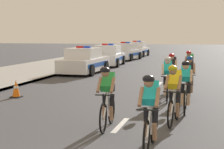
{
  "coord_description": "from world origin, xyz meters",
  "views": [
    {
      "loc": [
        2.05,
        -3.76,
        2.29
      ],
      "look_at": [
        -0.62,
        6.96,
        1.1
      ],
      "focal_mm": 60.84,
      "sensor_mm": 36.0,
      "label": 1
    }
  ],
  "objects_px": {
    "cyclist_lead": "(150,111)",
    "cyclist_third": "(174,94)",
    "cyclist_fourth": "(186,86)",
    "police_car_second": "(108,56)",
    "cyclist_second": "(107,97)",
    "cyclist_sixth": "(189,76)",
    "cyclist_fifth": "(168,78)",
    "police_car_third": "(126,52)",
    "traffic_cone_near": "(16,89)",
    "cyclist_seventh": "(172,72)",
    "police_car_nearest": "(84,62)",
    "police_car_furthest": "(137,50)",
    "cyclist_eighth": "(189,67)"
  },
  "relations": [
    {
      "from": "cyclist_lead",
      "to": "cyclist_third",
      "type": "relative_size",
      "value": 1.0
    },
    {
      "from": "cyclist_fourth",
      "to": "police_car_second",
      "type": "height_order",
      "value": "police_car_second"
    },
    {
      "from": "cyclist_second",
      "to": "cyclist_sixth",
      "type": "height_order",
      "value": "same"
    },
    {
      "from": "cyclist_fifth",
      "to": "cyclist_second",
      "type": "bearing_deg",
      "value": -103.85
    },
    {
      "from": "police_car_third",
      "to": "traffic_cone_near",
      "type": "xyz_separation_m",
      "value": [
        0.22,
        -20.25,
        -0.37
      ]
    },
    {
      "from": "cyclist_second",
      "to": "cyclist_seventh",
      "type": "relative_size",
      "value": 1.0
    },
    {
      "from": "cyclist_lead",
      "to": "cyclist_second",
      "type": "xyz_separation_m",
      "value": [
        -1.25,
        1.46,
        0.0
      ]
    },
    {
      "from": "cyclist_fifth",
      "to": "police_car_second",
      "type": "relative_size",
      "value": 0.38
    },
    {
      "from": "cyclist_lead",
      "to": "police_car_nearest",
      "type": "bearing_deg",
      "value": 113.11
    },
    {
      "from": "police_car_furthest",
      "to": "cyclist_lead",
      "type": "bearing_deg",
      "value": -79.35
    },
    {
      "from": "cyclist_seventh",
      "to": "police_car_furthest",
      "type": "height_order",
      "value": "police_car_furthest"
    },
    {
      "from": "cyclist_third",
      "to": "police_car_furthest",
      "type": "xyz_separation_m",
      "value": [
        -6.09,
        28.63,
        -0.11
      ]
    },
    {
      "from": "cyclist_second",
      "to": "police_car_furthest",
      "type": "height_order",
      "value": "police_car_furthest"
    },
    {
      "from": "cyclist_fourth",
      "to": "cyclist_eighth",
      "type": "height_order",
      "value": "same"
    },
    {
      "from": "cyclist_fifth",
      "to": "police_car_nearest",
      "type": "height_order",
      "value": "police_car_nearest"
    },
    {
      "from": "police_car_furthest",
      "to": "cyclist_fourth",
      "type": "bearing_deg",
      "value": -76.91
    },
    {
      "from": "cyclist_eighth",
      "to": "cyclist_fifth",
      "type": "bearing_deg",
      "value": -96.31
    },
    {
      "from": "cyclist_lead",
      "to": "cyclist_seventh",
      "type": "distance_m",
      "value": 7.87
    },
    {
      "from": "cyclist_eighth",
      "to": "cyclist_sixth",
      "type": "bearing_deg",
      "value": -87.61
    },
    {
      "from": "traffic_cone_near",
      "to": "police_car_third",
      "type": "bearing_deg",
      "value": 90.63
    },
    {
      "from": "cyclist_third",
      "to": "police_car_third",
      "type": "distance_m",
      "value": 23.8
    },
    {
      "from": "cyclist_third",
      "to": "cyclist_sixth",
      "type": "relative_size",
      "value": 1.0
    },
    {
      "from": "cyclist_third",
      "to": "police_car_second",
      "type": "height_order",
      "value": "police_car_second"
    },
    {
      "from": "cyclist_seventh",
      "to": "police_car_furthest",
      "type": "xyz_separation_m",
      "value": [
        -5.55,
        23.06,
        -0.11
      ]
    },
    {
      "from": "cyclist_seventh",
      "to": "police_car_second",
      "type": "xyz_separation_m",
      "value": [
        -5.55,
        11.3,
        -0.11
      ]
    },
    {
      "from": "cyclist_third",
      "to": "traffic_cone_near",
      "type": "distance_m",
      "value": 6.5
    },
    {
      "from": "police_car_third",
      "to": "police_car_nearest",
      "type": "bearing_deg",
      "value": -89.99
    },
    {
      "from": "cyclist_lead",
      "to": "police_car_furthest",
      "type": "bearing_deg",
      "value": 100.65
    },
    {
      "from": "cyclist_fourth",
      "to": "traffic_cone_near",
      "type": "distance_m",
      "value": 6.2
    },
    {
      "from": "cyclist_third",
      "to": "cyclist_seventh",
      "type": "bearing_deg",
      "value": 95.54
    },
    {
      "from": "cyclist_eighth",
      "to": "police_car_nearest",
      "type": "distance_m",
      "value": 6.93
    },
    {
      "from": "cyclist_fifth",
      "to": "cyclist_eighth",
      "type": "bearing_deg",
      "value": 83.69
    },
    {
      "from": "police_car_nearest",
      "to": "police_car_furthest",
      "type": "distance_m",
      "value": 17.31
    },
    {
      "from": "cyclist_second",
      "to": "cyclist_third",
      "type": "xyz_separation_m",
      "value": [
        1.52,
        0.84,
        0.0
      ]
    },
    {
      "from": "cyclist_third",
      "to": "cyclist_sixth",
      "type": "xyz_separation_m",
      "value": [
        0.2,
        4.02,
        0.0
      ]
    },
    {
      "from": "cyclist_seventh",
      "to": "police_car_furthest",
      "type": "relative_size",
      "value": 0.39
    },
    {
      "from": "cyclist_sixth",
      "to": "cyclist_eighth",
      "type": "height_order",
      "value": "same"
    },
    {
      "from": "cyclist_third",
      "to": "cyclist_eighth",
      "type": "distance_m",
      "value": 8.08
    },
    {
      "from": "cyclist_third",
      "to": "police_car_second",
      "type": "relative_size",
      "value": 0.38
    },
    {
      "from": "cyclist_sixth",
      "to": "traffic_cone_near",
      "type": "relative_size",
      "value": 2.69
    },
    {
      "from": "cyclist_lead",
      "to": "police_car_furthest",
      "type": "distance_m",
      "value": 31.47
    },
    {
      "from": "cyclist_seventh",
      "to": "police_car_third",
      "type": "height_order",
      "value": "police_car_third"
    },
    {
      "from": "police_car_nearest",
      "to": "police_car_third",
      "type": "height_order",
      "value": "same"
    },
    {
      "from": "cyclist_sixth",
      "to": "cyclist_third",
      "type": "bearing_deg",
      "value": -92.84
    },
    {
      "from": "cyclist_lead",
      "to": "police_car_nearest",
      "type": "height_order",
      "value": "police_car_nearest"
    },
    {
      "from": "cyclist_lead",
      "to": "cyclist_sixth",
      "type": "bearing_deg",
      "value": 85.69
    },
    {
      "from": "police_car_second",
      "to": "police_car_furthest",
      "type": "height_order",
      "value": "same"
    },
    {
      "from": "cyclist_third",
      "to": "police_car_furthest",
      "type": "relative_size",
      "value": 0.39
    },
    {
      "from": "cyclist_sixth",
      "to": "police_car_furthest",
      "type": "height_order",
      "value": "police_car_furthest"
    },
    {
      "from": "cyclist_seventh",
      "to": "cyclist_second",
      "type": "bearing_deg",
      "value": -98.73
    }
  ]
}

